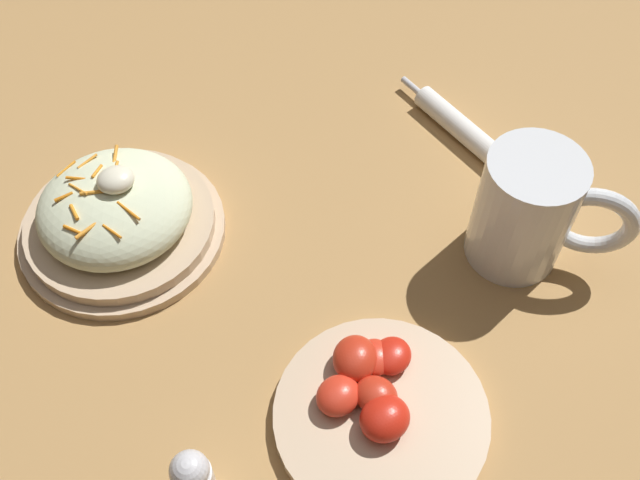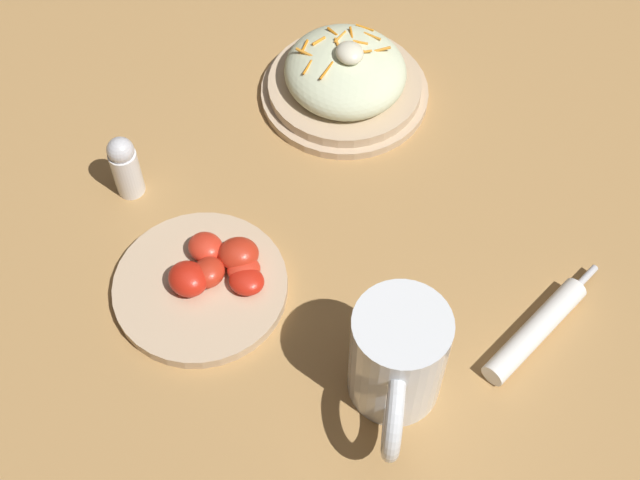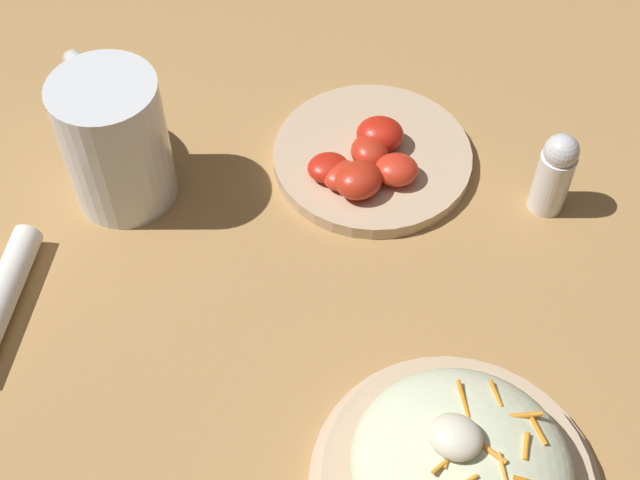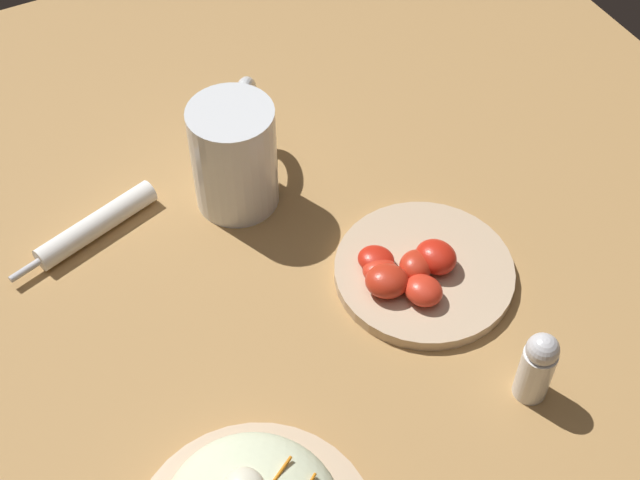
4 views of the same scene
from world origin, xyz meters
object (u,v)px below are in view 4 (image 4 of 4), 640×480
at_px(napkin_roll, 95,225).
at_px(tomato_plate, 419,272).
at_px(salt_shaker, 537,366).
at_px(beer_mug, 235,159).

height_order(napkin_roll, tomato_plate, tomato_plate).
height_order(napkin_roll, salt_shaker, salt_shaker).
bearing_deg(beer_mug, salt_shaker, 21.34).
bearing_deg(beer_mug, napkin_roll, -96.57).
xyz_separation_m(napkin_roll, tomato_plate, (0.22, 0.28, 0.00)).
bearing_deg(napkin_roll, salt_shaker, 38.52).
relative_size(beer_mug, napkin_roll, 0.77).
relative_size(tomato_plate, salt_shaker, 2.18).
bearing_deg(salt_shaker, beer_mug, -158.66).
distance_m(tomato_plate, salt_shaker, 0.17).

